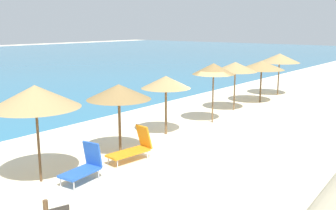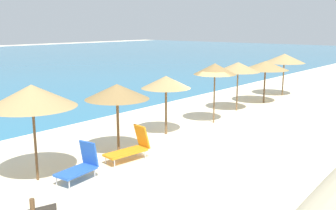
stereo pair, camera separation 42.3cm
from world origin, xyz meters
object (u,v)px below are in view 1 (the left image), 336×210
object	(u,v)px
beach_umbrella_5	(235,67)
beach_umbrella_7	(280,58)
beach_umbrella_3	(166,82)
beach_umbrella_4	(214,69)
lounge_chair_1	(133,148)
beach_umbrella_6	(262,65)
beach_umbrella_1	(35,97)
lounge_chair_0	(84,166)
beach_umbrella_2	(119,92)

from	to	relation	value
beach_umbrella_5	beach_umbrella_7	xyz separation A→B (m)	(6.05, 0.04, 0.08)
beach_umbrella_3	beach_umbrella_7	xyz separation A→B (m)	(12.11, 0.12, 0.22)
beach_umbrella_4	lounge_chair_1	bearing A→B (deg)	-173.55
beach_umbrella_6	lounge_chair_1	size ratio (longest dim) A/B	1.59
beach_umbrella_1	beach_umbrella_5	world-z (taller)	beach_umbrella_1
beach_umbrella_4	beach_umbrella_7	size ratio (longest dim) A/B	1.03
beach_umbrella_4	lounge_chair_0	bearing A→B (deg)	-174.50
beach_umbrella_3	beach_umbrella_7	world-z (taller)	beach_umbrella_7
beach_umbrella_4	beach_umbrella_5	world-z (taller)	beach_umbrella_4
beach_umbrella_4	beach_umbrella_6	xyz separation A→B (m)	(6.01, 0.39, -0.33)
beach_umbrella_1	beach_umbrella_5	distance (m)	12.40
beach_umbrella_4	beach_umbrella_7	xyz separation A→B (m)	(9.14, 0.60, -0.12)
beach_umbrella_1	beach_umbrella_3	size ratio (longest dim) A/B	1.16
beach_umbrella_2	beach_umbrella_5	xyz separation A→B (m)	(9.18, 0.48, 0.09)
beach_umbrella_1	lounge_chair_1	distance (m)	3.84
beach_umbrella_2	lounge_chair_1	xyz separation A→B (m)	(-0.13, -0.78, -1.84)
beach_umbrella_1	beach_umbrella_4	world-z (taller)	beach_umbrella_1
beach_umbrella_6	lounge_chair_1	distance (m)	12.41
beach_umbrella_6	beach_umbrella_2	bearing A→B (deg)	-178.54
beach_umbrella_1	beach_umbrella_4	distance (m)	9.30
beach_umbrella_3	beach_umbrella_5	xyz separation A→B (m)	(6.06, 0.08, 0.14)
beach_umbrella_6	beach_umbrella_7	xyz separation A→B (m)	(3.13, 0.21, 0.21)
beach_umbrella_7	beach_umbrella_3	bearing A→B (deg)	-179.41
beach_umbrella_2	beach_umbrella_4	bearing A→B (deg)	-0.73
beach_umbrella_6	beach_umbrella_4	bearing A→B (deg)	-176.32
beach_umbrella_3	lounge_chair_1	world-z (taller)	beach_umbrella_3
beach_umbrella_4	lounge_chair_1	world-z (taller)	beach_umbrella_4
beach_umbrella_3	lounge_chair_0	bearing A→B (deg)	-166.78
beach_umbrella_5	beach_umbrella_7	distance (m)	6.05
beach_umbrella_4	lounge_chair_0	size ratio (longest dim) A/B	2.16
beach_umbrella_3	beach_umbrella_4	xyz separation A→B (m)	(2.97, -0.47, 0.34)
beach_umbrella_6	lounge_chair_0	world-z (taller)	beach_umbrella_6
lounge_chair_0	beach_umbrella_5	bearing A→B (deg)	-89.63
lounge_chair_0	beach_umbrella_1	bearing A→B (deg)	34.56
beach_umbrella_2	beach_umbrella_1	bearing A→B (deg)	178.28
beach_umbrella_3	beach_umbrella_2	bearing A→B (deg)	-172.78
beach_umbrella_1	beach_umbrella_5	bearing A→B (deg)	1.75
beach_umbrella_1	beach_umbrella_2	distance (m)	3.23
beach_umbrella_5	lounge_chair_0	size ratio (longest dim) A/B	2.00
lounge_chair_0	lounge_chair_1	size ratio (longest dim) A/B	0.78
beach_umbrella_1	lounge_chair_0	bearing A→B (deg)	-49.06
beach_umbrella_3	beach_umbrella_5	size ratio (longest dim) A/B	0.95
beach_umbrella_3	lounge_chair_1	bearing A→B (deg)	-160.12
beach_umbrella_4	lounge_chair_1	xyz separation A→B (m)	(-6.22, -0.70, -2.13)
beach_umbrella_7	lounge_chair_1	world-z (taller)	beach_umbrella_7
beach_umbrella_2	beach_umbrella_7	xyz separation A→B (m)	(15.23, 0.52, 0.17)
beach_umbrella_3	beach_umbrella_6	world-z (taller)	beach_umbrella_6
beach_umbrella_5	lounge_chair_0	xyz separation A→B (m)	(-11.54, -1.37, -1.92)
beach_umbrella_3	beach_umbrella_6	size ratio (longest dim) A/B	0.93
beach_umbrella_4	beach_umbrella_6	bearing A→B (deg)	3.68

